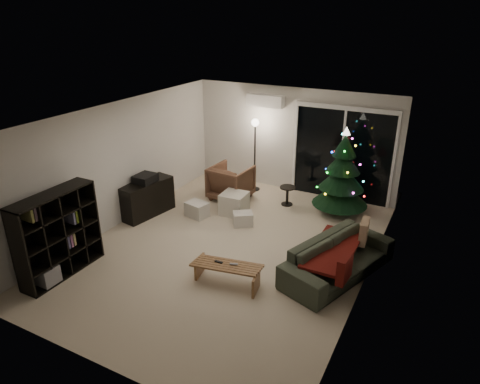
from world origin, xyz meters
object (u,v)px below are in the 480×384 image
object	(u,v)px
media_cabinet	(147,198)
coffee_table	(227,274)
christmas_tree	(342,172)
armchair	(231,182)
sofa	(338,258)
bookshelf	(50,232)

from	to	relation	value
media_cabinet	coffee_table	distance (m)	3.14
coffee_table	christmas_tree	distance (m)	3.64
armchair	sofa	size ratio (longest dim) A/B	0.41
armchair	coffee_table	xyz separation A→B (m)	(1.57, -3.03, -0.23)
armchair	sofa	xyz separation A→B (m)	(3.10, -1.96, -0.09)
bookshelf	christmas_tree	bearing A→B (deg)	69.47
media_cabinet	christmas_tree	world-z (taller)	christmas_tree
armchair	coffee_table	size ratio (longest dim) A/B	0.81
coffee_table	bookshelf	bearing A→B (deg)	-170.50
bookshelf	armchair	xyz separation A→B (m)	(1.20, 4.04, -0.32)
armchair	sofa	bearing A→B (deg)	151.46
bookshelf	christmas_tree	xyz separation A→B (m)	(3.67, 4.44, 0.23)
bookshelf	media_cabinet	size ratio (longest dim) A/B	1.21
bookshelf	sofa	size ratio (longest dim) A/B	0.68
bookshelf	coffee_table	xyz separation A→B (m)	(2.77, 1.01, -0.55)
bookshelf	christmas_tree	size ratio (longest dim) A/B	0.76
armchair	coffee_table	bearing A→B (deg)	121.25
armchair	sofa	distance (m)	3.67
media_cabinet	sofa	size ratio (longest dim) A/B	0.56
sofa	media_cabinet	bearing A→B (deg)	104.85
coffee_table	armchair	bearing A→B (deg)	106.99
coffee_table	media_cabinet	bearing A→B (deg)	141.98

